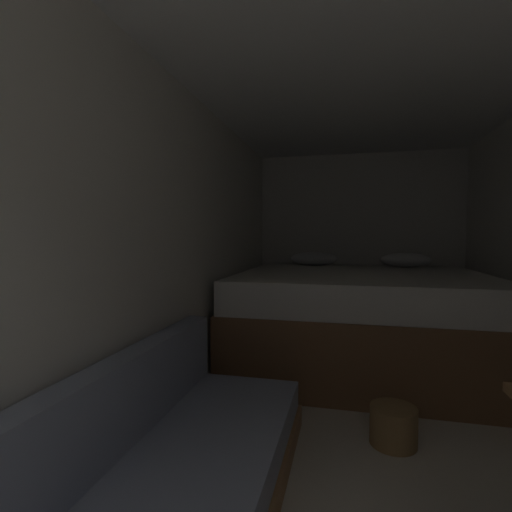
{
  "coord_description": "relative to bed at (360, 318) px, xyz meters",
  "views": [
    {
      "loc": [
        -0.12,
        -0.55,
        1.17
      ],
      "look_at": [
        -0.82,
        2.36,
        1.01
      ],
      "focal_mm": 26.56,
      "sensor_mm": 36.0,
      "label": 1
    }
  ],
  "objects": [
    {
      "name": "bed",
      "position": [
        0.0,
        0.0,
        0.0
      ],
      "size": [
        2.14,
        1.93,
        0.99
      ],
      "color": "brown",
      "rests_on": "ground"
    },
    {
      "name": "sofa_left",
      "position": [
        -0.8,
        -2.2,
        -0.23
      ],
      "size": [
        0.73,
        1.94,
        0.65
      ],
      "color": "#9E7247",
      "rests_on": "ground"
    },
    {
      "name": "wicker_basket",
      "position": [
        0.14,
        -1.33,
        -0.32
      ],
      "size": [
        0.26,
        0.26,
        0.21
      ],
      "color": "olive",
      "rests_on": "ground"
    },
    {
      "name": "wall_left",
      "position": [
        -1.16,
        -1.31,
        0.63
      ],
      "size": [
        0.05,
        4.62,
        2.11
      ],
      "primitive_type": "cube",
      "color": "silver",
      "rests_on": "ground"
    },
    {
      "name": "ground_plane",
      "position": [
        0.0,
        -1.31,
        -0.42
      ],
      "size": [
        6.62,
        6.62,
        0.0
      ],
      "primitive_type": "plane",
      "color": "beige"
    },
    {
      "name": "wall_back",
      "position": [
        0.0,
        1.03,
        0.63
      ],
      "size": [
        2.36,
        0.05,
        2.11
      ],
      "primitive_type": "cube",
      "color": "silver",
      "rests_on": "ground"
    },
    {
      "name": "ceiling_slab",
      "position": [
        0.0,
        -1.31,
        1.71
      ],
      "size": [
        2.36,
        4.62,
        0.05
      ],
      "primitive_type": "cube",
      "color": "white",
      "rests_on": "wall_left"
    }
  ]
}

